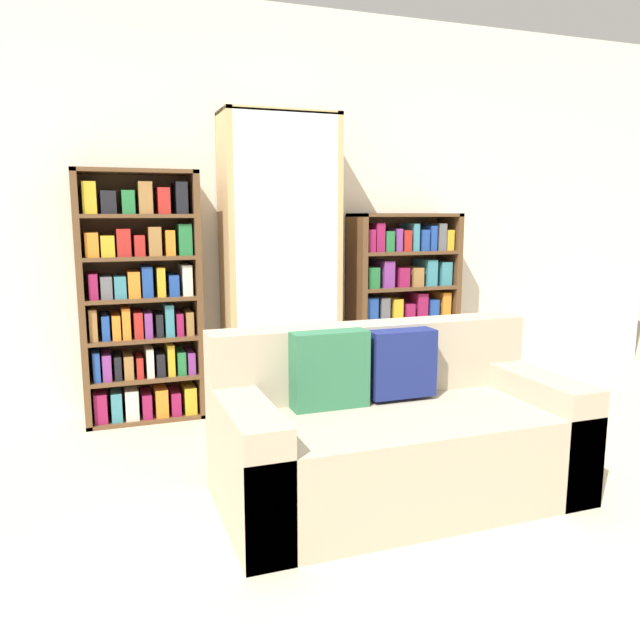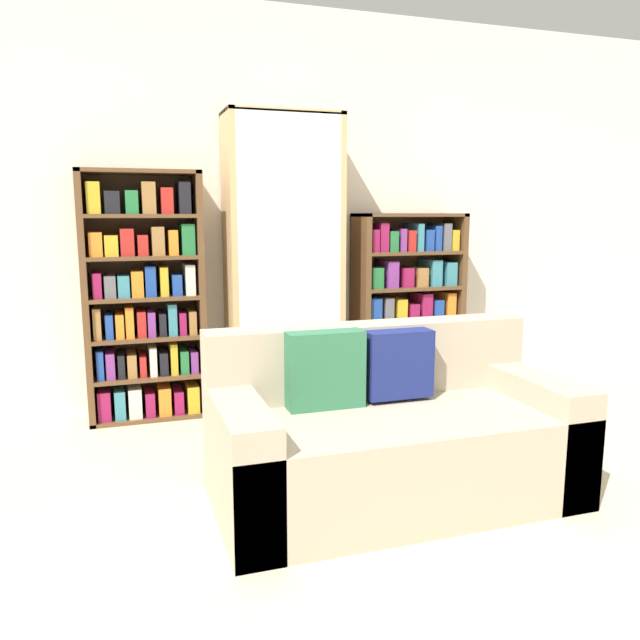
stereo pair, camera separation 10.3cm
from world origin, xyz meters
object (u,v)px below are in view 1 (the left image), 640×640
at_px(couch, 394,435).
at_px(wine_bottle, 412,399).
at_px(bookshelf_left, 141,301).
at_px(display_cabinet, 280,266).
at_px(bookshelf_right, 403,306).

height_order(couch, wine_bottle, couch).
bearing_deg(bookshelf_left, wine_bottle, -23.31).
distance_m(display_cabinet, wine_bottle, 1.25).
distance_m(display_cabinet, bookshelf_right, 1.00).
height_order(bookshelf_left, wine_bottle, bookshelf_left).
bearing_deg(couch, display_cabinet, 93.71).
bearing_deg(bookshelf_right, display_cabinet, -179.09).
relative_size(display_cabinet, bookshelf_right, 1.49).
xyz_separation_m(display_cabinet, bookshelf_right, (0.94, 0.01, -0.33)).
relative_size(bookshelf_left, wine_bottle, 4.24).
bearing_deg(display_cabinet, bookshelf_right, 0.91).
bearing_deg(bookshelf_right, couch, -118.34).
bearing_deg(couch, wine_bottle, 57.20).
bearing_deg(display_cabinet, couch, -86.29).
relative_size(bookshelf_left, display_cabinet, 0.80).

